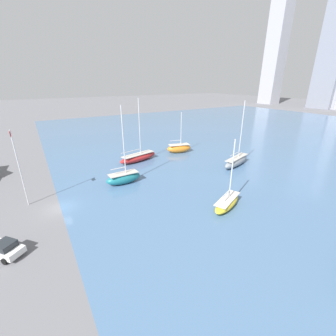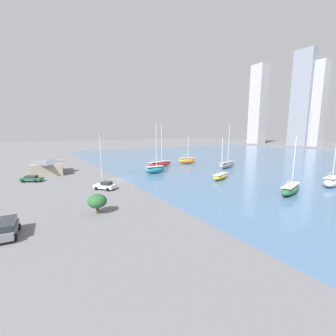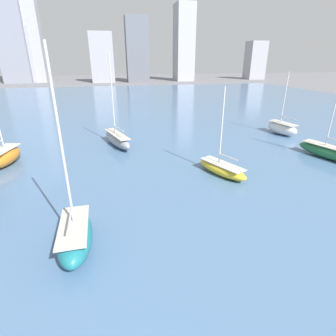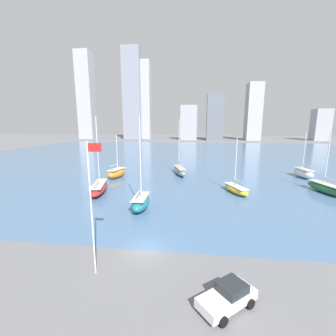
{
  "view_description": "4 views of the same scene",
  "coord_description": "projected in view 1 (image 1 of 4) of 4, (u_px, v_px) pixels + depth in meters",
  "views": [
    {
      "loc": [
        33.01,
        -1.3,
        17.58
      ],
      "look_at": [
        6.94,
        14.47,
        5.76
      ],
      "focal_mm": 24.0,
      "sensor_mm": 36.0,
      "label": 1
    },
    {
      "loc": [
        52.73,
        -19.13,
        12.03
      ],
      "look_at": [
        7.19,
        9.1,
        3.17
      ],
      "focal_mm": 24.0,
      "sensor_mm": 36.0,
      "label": 2
    },
    {
      "loc": [
        -0.14,
        -5.56,
        12.94
      ],
      "look_at": [
        5.6,
        19.96,
        2.06
      ],
      "focal_mm": 28.0,
      "sensor_mm": 36.0,
      "label": 3
    },
    {
      "loc": [
        4.9,
        -20.66,
        12.83
      ],
      "look_at": [
        0.23,
        16.74,
        5.43
      ],
      "focal_mm": 24.0,
      "sensor_mm": 36.0,
      "label": 4
    }
  ],
  "objects": [
    {
      "name": "sailboat_red",
      "position": [
        138.0,
        157.0,
        52.47
      ],
      "size": [
        4.83,
        10.41,
        14.22
      ],
      "rotation": [
        0.0,
        0.0,
        0.24
      ],
      "color": "#B72828",
      "rests_on": "harbor_water"
    },
    {
      "name": "harbor_water",
      "position": [
        315.0,
        144.0,
        67.1
      ],
      "size": [
        180.0,
        140.0,
        0.0
      ],
      "color": "#4C7099",
      "rests_on": "ground_plane"
    },
    {
      "name": "sailboat_orange",
      "position": [
        179.0,
        148.0,
        58.86
      ],
      "size": [
        3.99,
        6.9,
        10.37
      ],
      "rotation": [
        0.0,
        0.0,
        -0.23
      ],
      "color": "orange",
      "rests_on": "harbor_water"
    },
    {
      "name": "sailboat_teal",
      "position": [
        124.0,
        178.0,
        40.93
      ],
      "size": [
        2.59,
        6.51,
        13.96
      ],
      "rotation": [
        0.0,
        0.0,
        0.02
      ],
      "color": "#1E757F",
      "rests_on": "harbor_water"
    },
    {
      "name": "parked_pickup_white",
      "position": [
        4.0,
        248.0,
        24.02
      ],
      "size": [
        4.59,
        4.27,
        1.73
      ],
      "rotation": [
        0.0,
        0.0,
        -0.88
      ],
      "color": "white",
      "rests_on": "ground_plane"
    },
    {
      "name": "sailboat_gray",
      "position": [
        236.0,
        161.0,
        49.63
      ],
      "size": [
        4.82,
        9.97,
        13.94
      ],
      "rotation": [
        0.0,
        0.0,
        0.3
      ],
      "color": "gray",
      "rests_on": "harbor_water"
    },
    {
      "name": "flag_pole",
      "position": [
        19.0,
        166.0,
        31.91
      ],
      "size": [
        1.24,
        0.14,
        11.53
      ],
      "color": "silver",
      "rests_on": "ground_plane"
    },
    {
      "name": "sailboat_yellow",
      "position": [
        227.0,
        202.0,
        33.31
      ],
      "size": [
        4.82,
        7.5,
        10.26
      ],
      "rotation": [
        0.0,
        0.0,
        0.4
      ],
      "color": "yellow",
      "rests_on": "harbor_water"
    },
    {
      "name": "ground_plane",
      "position": [
        61.0,
        208.0,
        33.31
      ],
      "size": [
        500.0,
        500.0,
        0.0
      ],
      "primitive_type": "plane",
      "color": "slate"
    }
  ]
}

